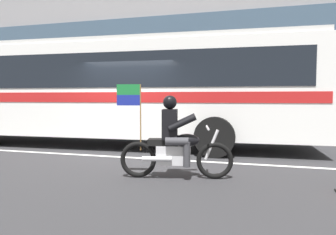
# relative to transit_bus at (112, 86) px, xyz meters

# --- Properties ---
(ground_plane) EXTENTS (60.00, 60.00, 0.00)m
(ground_plane) POSITION_rel_transit_bus_xyz_m (1.07, -1.19, -1.88)
(ground_plane) COLOR #2B2B2D
(sidewalk_curb) EXTENTS (28.00, 3.80, 0.15)m
(sidewalk_curb) POSITION_rel_transit_bus_xyz_m (1.07, 3.91, -1.81)
(sidewalk_curb) COLOR #A39E93
(sidewalk_curb) RESTS_ON ground_plane
(lane_center_stripe) EXTENTS (26.60, 0.14, 0.01)m
(lane_center_stripe) POSITION_rel_transit_bus_xyz_m (1.07, -1.79, -1.88)
(lane_center_stripe) COLOR silver
(lane_center_stripe) RESTS_ON ground_plane
(transit_bus) EXTENTS (12.53, 3.11, 3.22)m
(transit_bus) POSITION_rel_transit_bus_xyz_m (0.00, 0.00, 0.00)
(transit_bus) COLOR white
(transit_bus) RESTS_ON ground_plane
(motorcycle_with_rider) EXTENTS (2.16, 0.76, 1.78)m
(motorcycle_with_rider) POSITION_rel_transit_bus_xyz_m (2.95, -3.43, -1.22)
(motorcycle_with_rider) COLOR black
(motorcycle_with_rider) RESTS_ON ground_plane
(fire_hydrant) EXTENTS (0.22, 0.30, 0.75)m
(fire_hydrant) POSITION_rel_transit_bus_xyz_m (-3.67, 3.19, -1.37)
(fire_hydrant) COLOR red
(fire_hydrant) RESTS_ON sidewalk_curb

